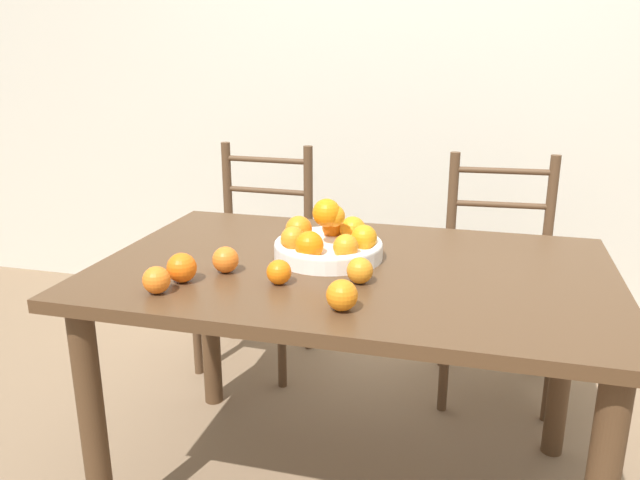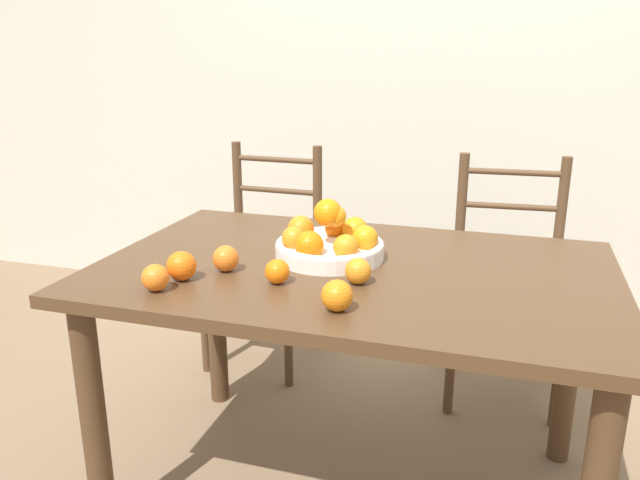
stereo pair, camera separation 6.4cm
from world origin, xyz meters
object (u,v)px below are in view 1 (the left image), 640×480
object	(u,v)px
orange_loose_0	(360,270)
orange_loose_1	(342,295)
orange_loose_2	(156,280)
orange_loose_5	(279,272)
orange_loose_3	(182,268)
chair_left	(257,260)
fruit_bowl	(328,241)
orange_loose_4	(226,260)
chair_right	(498,281)

from	to	relation	value
orange_loose_0	orange_loose_1	world-z (taller)	orange_loose_1
orange_loose_2	orange_loose_5	distance (m)	0.30
orange_loose_0	orange_loose_3	bearing A→B (deg)	-166.08
orange_loose_1	chair_left	distance (m)	1.30
orange_loose_5	chair_left	world-z (taller)	chair_left
orange_loose_0	orange_loose_1	size ratio (longest dim) A/B	0.92
orange_loose_3	orange_loose_5	distance (m)	0.25
orange_loose_3	chair_left	bearing A→B (deg)	100.31
fruit_bowl	orange_loose_3	world-z (taller)	fruit_bowl
orange_loose_2	orange_loose_5	xyz separation A→B (m)	(0.27, 0.14, -0.00)
orange_loose_4	chair_right	size ratio (longest dim) A/B	0.08
orange_loose_1	orange_loose_2	size ratio (longest dim) A/B	1.08
orange_loose_3	orange_loose_4	xyz separation A→B (m)	(0.08, 0.10, -0.00)
chair_right	orange_loose_1	bearing A→B (deg)	-113.17
orange_loose_2	orange_loose_3	size ratio (longest dim) A/B	0.89
orange_loose_4	orange_loose_5	size ratio (longest dim) A/B	1.11
fruit_bowl	chair_left	bearing A→B (deg)	124.57
orange_loose_1	orange_loose_2	distance (m)	0.47
orange_loose_1	orange_loose_2	world-z (taller)	orange_loose_1
orange_loose_5	orange_loose_1	bearing A→B (deg)	-32.44
orange_loose_3	chair_right	distance (m)	1.35
orange_loose_2	orange_loose_5	bearing A→B (deg)	26.99
orange_loose_2	orange_loose_4	xyz separation A→B (m)	(0.10, 0.18, 0.00)
orange_loose_0	orange_loose_2	world-z (taller)	same
orange_loose_5	chair_left	distance (m)	1.11
orange_loose_5	orange_loose_3	bearing A→B (deg)	-168.35
fruit_bowl	orange_loose_3	xyz separation A→B (m)	(-0.32, -0.29, -0.01)
orange_loose_4	orange_loose_3	bearing A→B (deg)	-129.36
orange_loose_3	chair_left	xyz separation A→B (m)	(-0.18, 1.02, -0.33)
fruit_bowl	orange_loose_3	bearing A→B (deg)	-137.71
fruit_bowl	orange_loose_4	size ratio (longest dim) A/B	4.38
orange_loose_1	orange_loose_2	xyz separation A→B (m)	(-0.47, -0.01, -0.00)
fruit_bowl	orange_loose_2	size ratio (longest dim) A/B	4.56
chair_right	orange_loose_3	bearing A→B (deg)	-132.93
fruit_bowl	orange_loose_4	world-z (taller)	fruit_bowl
orange_loose_0	orange_loose_3	distance (m)	0.46
orange_loose_0	orange_loose_5	distance (m)	0.21
orange_loose_0	fruit_bowl	bearing A→B (deg)	126.12
chair_left	chair_right	distance (m)	1.00
orange_loose_2	orange_loose_3	bearing A→B (deg)	74.48
orange_loose_1	orange_loose_5	world-z (taller)	orange_loose_1
orange_loose_0	chair_left	size ratio (longest dim) A/B	0.07
orange_loose_1	chair_left	bearing A→B (deg)	119.92
orange_loose_1	orange_loose_5	distance (m)	0.23
orange_loose_5	chair_left	xyz separation A→B (m)	(-0.43, 0.96, -0.32)
orange_loose_2	orange_loose_4	world-z (taller)	orange_loose_4
orange_loose_0	orange_loose_4	size ratio (longest dim) A/B	0.96
orange_loose_1	chair_left	xyz separation A→B (m)	(-0.63, 1.09, -0.33)
orange_loose_5	chair_left	bearing A→B (deg)	114.12
orange_loose_2	chair_right	bearing A→B (deg)	52.61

